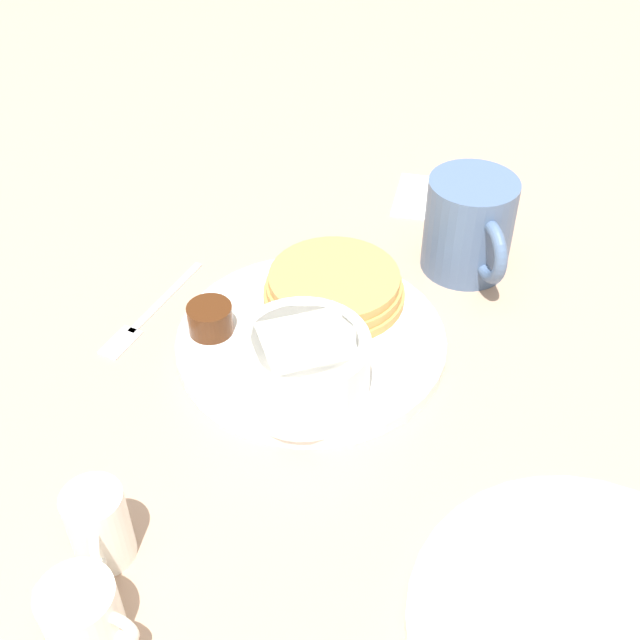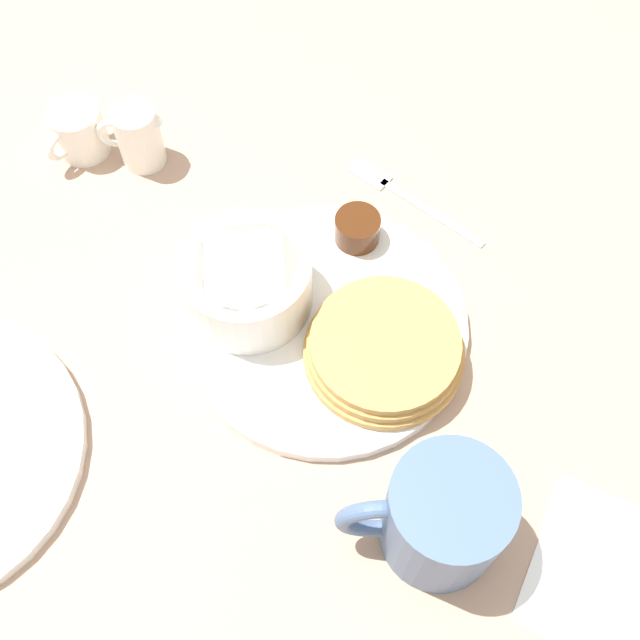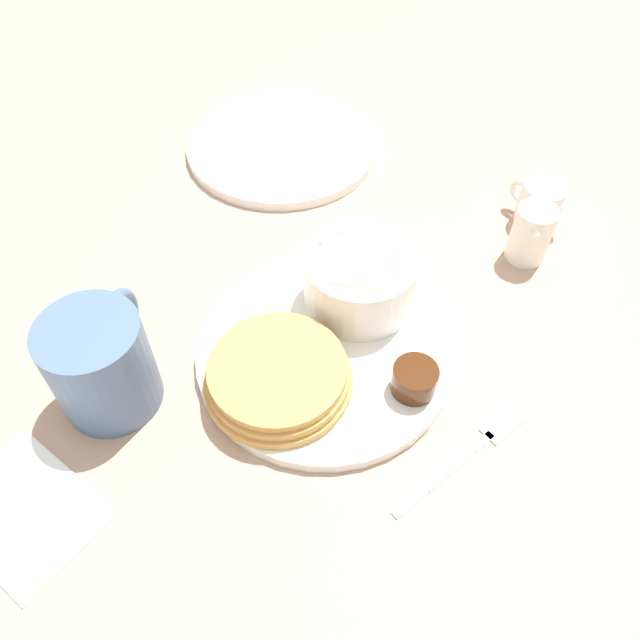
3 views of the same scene
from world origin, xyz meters
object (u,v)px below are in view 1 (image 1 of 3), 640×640
creamer_pitcher_far (83,615)px  fork (144,318)px  plate (311,341)px  bowl (305,365)px  creamer_pitcher_near (99,526)px  coffee_mug (470,227)px

creamer_pitcher_far → fork: size_ratio=0.48×
plate → fork: 0.16m
bowl → fork: bowl is taller
bowl → plate: bearing=-88.7°
bowl → creamer_pitcher_far: size_ratio=1.54×
fork → plate: bearing=172.0°
bowl → creamer_pitcher_near: bowl is taller
creamer_pitcher_near → plate: bearing=-118.7°
plate → coffee_mug: bearing=-137.7°
plate → creamer_pitcher_far: creamer_pitcher_far is taller
coffee_mug → creamer_pitcher_far: bearing=57.9°
plate → bowl: (-0.00, 0.07, 0.04)m
bowl → fork: (0.16, -0.09, -0.04)m
creamer_pitcher_far → plate: bearing=-112.3°
plate → fork: size_ratio=1.65×
bowl → fork: 0.19m
creamer_pitcher_near → creamer_pitcher_far: size_ratio=0.94×
fork → creamer_pitcher_far: bearing=97.9°
bowl → coffee_mug: size_ratio=0.92×
plate → creamer_pitcher_far: (0.11, 0.28, 0.02)m
bowl → fork: bearing=-29.6°
coffee_mug → fork: size_ratio=0.81×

